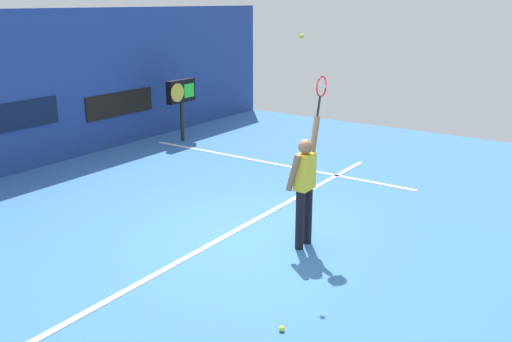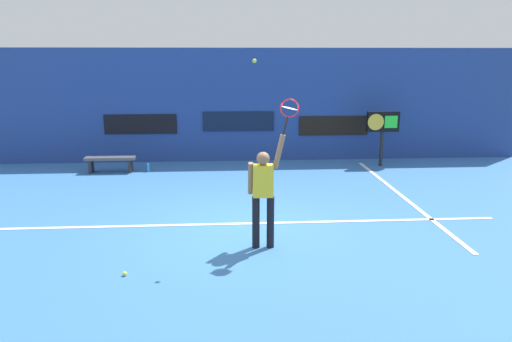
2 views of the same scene
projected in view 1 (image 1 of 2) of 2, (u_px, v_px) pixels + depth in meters
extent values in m
plane|color=#3870B2|center=(247.00, 236.00, 8.99)|extent=(18.00, 18.00, 0.00)
cube|color=navy|center=(7.00, 94.00, 11.85)|extent=(18.00, 0.20, 3.47)
cube|color=#0C1933|center=(13.00, 117.00, 11.93)|extent=(2.20, 0.03, 0.60)
cube|color=black|center=(120.00, 104.00, 14.34)|extent=(2.20, 0.03, 0.60)
cube|color=white|center=(233.00, 232.00, 9.13)|extent=(10.00, 0.10, 0.01)
cube|color=white|center=(270.00, 163.00, 13.01)|extent=(0.10, 7.00, 0.01)
cylinder|color=black|center=(300.00, 220.00, 8.42)|extent=(0.13, 0.13, 0.92)
cylinder|color=black|center=(308.00, 215.00, 8.62)|extent=(0.13, 0.13, 0.92)
cube|color=yellow|center=(305.00, 172.00, 8.30)|extent=(0.34, 0.20, 0.55)
sphere|color=#8C6647|center=(306.00, 147.00, 8.19)|extent=(0.22, 0.22, 0.22)
cylinder|color=#8C6647|center=(315.00, 136.00, 8.36)|extent=(0.22, 0.09, 0.59)
cylinder|color=#8C6647|center=(293.00, 173.00, 8.18)|extent=(0.09, 0.23, 0.58)
cylinder|color=black|center=(319.00, 106.00, 8.32)|extent=(0.10, 0.03, 0.30)
torus|color=red|center=(321.00, 86.00, 8.28)|extent=(0.38, 0.02, 0.38)
cylinder|color=silver|center=(321.00, 86.00, 8.28)|extent=(0.26, 0.27, 0.06)
sphere|color=#CCE033|center=(302.00, 36.00, 7.63)|extent=(0.07, 0.07, 0.07)
cylinder|color=black|center=(182.00, 122.00, 14.97)|extent=(0.10, 0.10, 1.04)
cube|color=black|center=(181.00, 91.00, 14.73)|extent=(0.95, 0.18, 0.60)
cylinder|color=gold|center=(177.00, 93.00, 14.48)|extent=(0.48, 0.02, 0.48)
cube|color=#26D833|center=(189.00, 90.00, 14.84)|extent=(0.38, 0.02, 0.36)
sphere|color=#CCE033|center=(282.00, 329.00, 6.40)|extent=(0.07, 0.07, 0.07)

